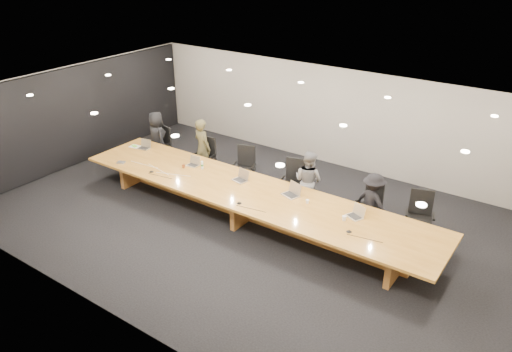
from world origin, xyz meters
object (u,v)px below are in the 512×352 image
Objects in this scene: laptop_c at (240,176)px; chair_right at (369,205)px; laptop_d at (291,190)px; mic_right at (349,231)px; laptop_a at (143,144)px; water_bottle at (202,165)px; person_d at (373,202)px; chair_far_right at (420,218)px; person_c at (308,181)px; chair_mid_right at (292,183)px; chair_mid_left at (244,168)px; paper_cup_near at (307,202)px; chair_far_left at (161,145)px; amber_mug at (184,166)px; laptop_b at (192,161)px; mic_center at (239,203)px; laptop_e at (355,212)px; conference_table at (249,199)px; mic_left at (151,171)px; person_b at (203,148)px; person_a at (157,138)px; av_box at (121,162)px; chair_left at (204,157)px.

chair_right is at bearing 32.38° from laptop_c.
laptop_d is (1.37, 0.04, 0.01)m from laptop_c.
chair_right is 2.83× the size of laptop_d.
mic_right is (3.10, -0.59, -0.12)m from laptop_c.
chair_right is 3.36× the size of laptop_a.
person_d is at bearing 12.49° from water_bottle.
person_c reaches higher than chair_far_right.
person_d is at bearing -8.99° from chair_mid_right.
person_d is at bearing -16.81° from chair_mid_left.
chair_far_left is at bearing 169.58° from paper_cup_near.
water_bottle is 0.48m from amber_mug.
laptop_a is 1.57× the size of water_bottle.
mic_right is at bearing -10.45° from laptop_b.
mic_center is 0.99× the size of mic_right.
laptop_c is 1.05× the size of laptop_e.
chair_mid_left is 2.67m from paper_cup_near.
conference_table is at bearing 173.54° from mic_right.
laptop_e is 2.99× the size of mic_center.
laptop_a reaches higher than conference_table.
conference_table is at bearing -121.78° from chair_mid_right.
mic_left is (-6.05, -1.88, 0.18)m from chair_far_right.
person_c is 1.09× the size of person_d.
water_bottle is at bearing 169.48° from conference_table.
chair_right is 4.79m from person_b.
chair_mid_left is at bearing 10.26° from chair_far_left.
chair_right is at bearing -158.21° from person_a.
paper_cup_near is (3.35, -0.07, -0.08)m from laptop_b.
laptop_d is at bearing -10.41° from laptop_a.
laptop_e is at bearing -0.32° from water_bottle.
person_c is at bearing -1.29° from av_box.
chair_far_right is 2.66m from person_c.
chair_far_right is at bearing 7.65° from laptop_b.
chair_left is 3.67× the size of laptop_b.
mic_center is at bearing -13.82° from chair_far_left.
chair_right is 3.20× the size of laptop_e.
chair_mid_right is at bearing 135.27° from paper_cup_near.
laptop_c is 1.17m from water_bottle.
paper_cup_near is at bearing -38.60° from chair_mid_left.
person_c is 1.63m from laptop_c.
chair_right reaches higher than av_box.
chair_left reaches higher than mic_center.
conference_table is 2.61m from mic_left.
laptop_e reaches higher than mic_left.
chair_far_left is at bearing 95.65° from laptop_a.
chair_mid_right is 2.03m from person_d.
person_d is (6.51, -0.02, 0.15)m from chair_far_left.
laptop_c is 2.94m from laptop_e.
water_bottle is (0.78, -0.93, 0.04)m from person_b.
amber_mug is (-2.91, -1.15, 0.05)m from person_c.
paper_cup_near is (-1.09, -0.98, 0.11)m from person_d.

